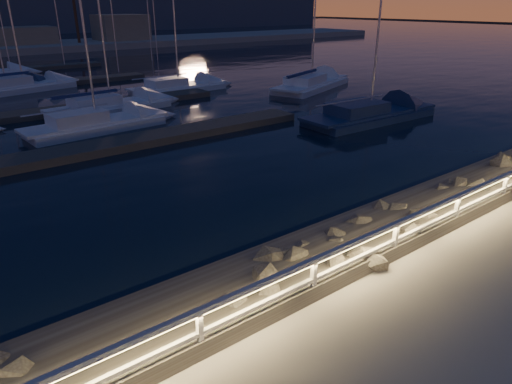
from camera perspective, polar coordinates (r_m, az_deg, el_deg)
ground at (r=12.22m, az=13.88°, el=-9.35°), size 400.00×400.00×0.00m
harbor_water at (r=39.03m, az=-24.86°, el=9.76°), size 400.00×440.00×0.60m
guard_rail at (r=11.78m, az=14.02°, el=-6.26°), size 44.11×0.12×1.06m
riprap at (r=10.85m, az=-0.13°, el=-13.48°), size 31.90×2.75×1.32m
floating_docks at (r=40.16m, az=-25.45°, el=10.80°), size 22.00×36.00×0.40m
sailboat_b at (r=28.33m, az=-19.73°, el=8.07°), size 8.48×3.17×14.15m
sailboat_c at (r=33.20m, az=-18.05°, el=10.23°), size 8.80×3.40×14.58m
sailboat_d at (r=29.95m, az=13.75°, el=9.48°), size 9.99×3.34×16.70m
sailboat_g at (r=39.68m, az=-9.95°, el=12.85°), size 8.71×3.02×14.56m
sailboat_h at (r=40.81m, az=6.80°, el=13.32°), size 10.40×6.19×17.04m
sailboat_j at (r=43.96m, az=-27.29°, el=11.70°), size 8.96×4.27×14.73m
sailboat_k at (r=44.22m, az=-28.95°, el=11.40°), size 8.55×5.61×14.21m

